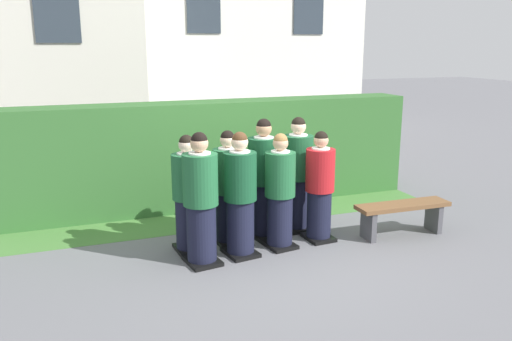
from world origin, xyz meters
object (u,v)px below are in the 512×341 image
student_front_row_1 (240,198)px  student_rear_row_1 (228,190)px  student_rear_row_2 (264,181)px  student_in_red_blazer (320,189)px  student_front_row_2 (280,194)px  student_rear_row_0 (188,197)px  wooden_bench (402,212)px  student_front_row_0 (201,202)px  student_rear_row_3 (297,177)px

student_front_row_1 → student_rear_row_1: 0.47m
student_rear_row_1 → student_rear_row_2: size_ratio=0.93×
student_in_red_blazer → student_front_row_2: bearing=-174.5°
student_rear_row_0 → student_front_row_2: bearing=-14.0°
student_in_red_blazer → wooden_bench: size_ratio=1.10×
student_front_row_0 → student_rear_row_2: size_ratio=0.98×
student_in_red_blazer → wooden_bench: 1.29m
student_front_row_2 → wooden_bench: bearing=-6.8°
student_rear_row_0 → student_rear_row_3: (1.71, 0.27, 0.06)m
student_rear_row_2 → student_rear_row_0: bearing=-171.3°
student_rear_row_3 → student_rear_row_0: bearing=-171.1°
student_rear_row_2 → wooden_bench: student_rear_row_2 is taller
wooden_bench → student_rear_row_3: bearing=149.2°
student_in_red_blazer → student_rear_row_1: bearing=165.0°
student_rear_row_0 → student_rear_row_1: (0.58, 0.10, 0.00)m
student_rear_row_2 → student_rear_row_3: (0.57, 0.09, -0.01)m
student_front_row_0 → student_front_row_2: (1.13, 0.16, -0.05)m
student_in_red_blazer → wooden_bench: bearing=-13.1°
student_rear_row_1 → student_rear_row_3: 1.14m
student_rear_row_2 → student_rear_row_3: size_ratio=1.01×
student_rear_row_0 → student_rear_row_3: 1.73m
student_in_red_blazer → student_rear_row_3: student_rear_row_3 is taller
student_front_row_0 → student_rear_row_2: 1.25m
student_rear_row_1 → student_rear_row_3: bearing=8.7°
student_rear_row_0 → student_rear_row_2: bearing=8.7°
student_rear_row_1 → student_rear_row_2: (0.55, 0.08, 0.06)m
student_front_row_2 → student_in_red_blazer: (0.63, 0.06, -0.01)m
student_rear_row_0 → student_rear_row_1: student_rear_row_1 is taller
student_front_row_2 → student_front_row_1: bearing=-172.5°
wooden_bench → student_front_row_2: bearing=173.2°
student_rear_row_3 → student_rear_row_1: bearing=-171.3°
student_front_row_0 → student_rear_row_0: 0.47m
student_rear_row_0 → student_rear_row_1: 0.59m
student_in_red_blazer → student_rear_row_0: bearing=172.6°
student_front_row_0 → student_front_row_1: bearing=9.0°
student_rear_row_2 → student_rear_row_3: bearing=9.3°
student_front_row_2 → student_rear_row_3: size_ratio=0.93×
student_front_row_0 → student_front_row_2: size_ratio=1.07×
student_front_row_0 → student_rear_row_3: student_rear_row_3 is taller
student_rear_row_2 → student_rear_row_3: student_rear_row_2 is taller
student_rear_row_0 → student_front_row_1: bearing=-32.0°
student_rear_row_1 → wooden_bench: size_ratio=1.12×
student_front_row_2 → wooden_bench: student_front_row_2 is taller
student_front_row_0 → student_rear_row_0: student_front_row_0 is taller
student_front_row_2 → student_front_row_0: bearing=-171.8°
student_rear_row_2 → wooden_bench: 2.06m
student_front_row_1 → student_rear_row_1: bearing=91.5°
wooden_bench → student_front_row_0: bearing=178.9°
student_front_row_2 → student_in_red_blazer: student_front_row_2 is taller
student_front_row_1 → student_rear_row_1: size_ratio=1.03×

